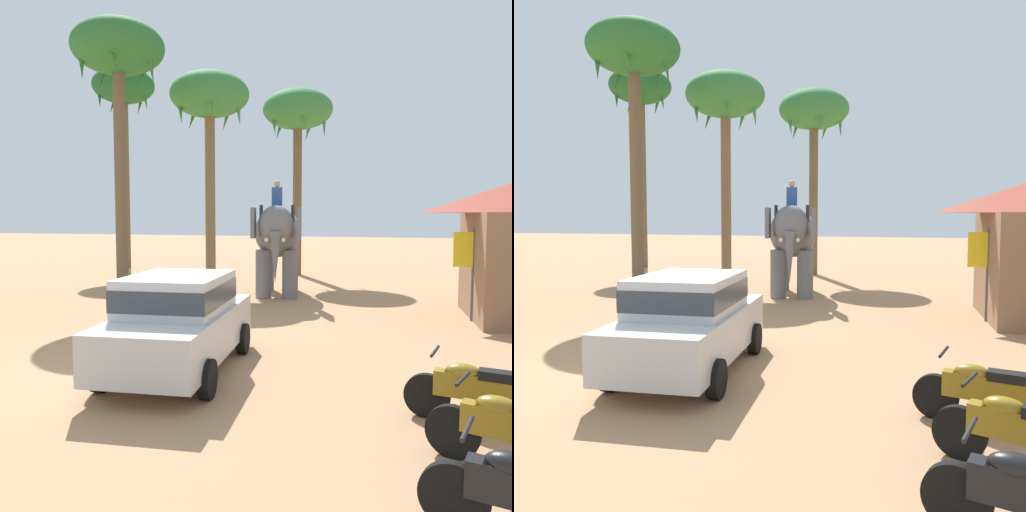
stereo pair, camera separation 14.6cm
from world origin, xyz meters
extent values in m
plane|color=tan|center=(0.00, 0.00, 0.00)|extent=(120.00, 120.00, 0.00)
cube|color=#B7BABF|center=(0.47, 0.26, 0.68)|extent=(2.11, 4.25, 0.76)
cube|color=#B7BABF|center=(0.48, 0.16, 1.38)|extent=(1.77, 2.25, 0.64)
cube|color=#2D3842|center=(0.48, 0.16, 1.38)|extent=(1.79, 2.27, 0.35)
cylinder|color=black|center=(-0.51, 1.44, 0.30)|extent=(0.24, 0.62, 0.60)
cylinder|color=black|center=(1.18, 1.61, 0.30)|extent=(0.24, 0.62, 0.60)
cylinder|color=black|center=(-0.25, -1.09, 0.30)|extent=(0.24, 0.62, 0.60)
cylinder|color=black|center=(1.45, -0.92, 0.30)|extent=(0.24, 0.62, 0.60)
ellipsoid|color=slate|center=(-0.03, 9.32, 2.15)|extent=(2.19, 3.36, 1.70)
cylinder|color=slate|center=(0.59, 8.50, 0.80)|extent=(0.52, 0.52, 1.60)
cylinder|color=slate|center=(-0.27, 8.32, 0.80)|extent=(0.52, 0.52, 1.60)
cylinder|color=slate|center=(0.21, 10.32, 0.80)|extent=(0.52, 0.52, 1.60)
cylinder|color=slate|center=(-0.65, 10.15, 0.80)|extent=(0.52, 0.52, 1.60)
ellipsoid|color=slate|center=(0.30, 7.73, 2.45)|extent=(1.28, 1.20, 1.20)
cube|color=slate|center=(0.99, 7.97, 2.50)|extent=(0.28, 0.81, 0.96)
cube|color=slate|center=(-0.43, 7.68, 2.50)|extent=(0.28, 0.81, 0.96)
cone|color=slate|center=(0.39, 7.29, 1.45)|extent=(0.43, 0.43, 1.60)
cone|color=beige|center=(0.64, 7.39, 1.95)|extent=(0.23, 0.58, 0.21)
cone|color=beige|center=(0.13, 7.29, 1.95)|extent=(0.23, 0.58, 0.21)
cube|color=#2D519E|center=(0.14, 8.49, 3.35)|extent=(0.38, 0.30, 0.60)
sphere|color=tan|center=(0.14, 8.49, 3.77)|extent=(0.22, 0.22, 0.22)
cylinder|color=#333338|center=(0.65, 8.59, 2.80)|extent=(0.12, 0.12, 0.55)
cylinder|color=#333338|center=(-0.37, 8.38, 2.80)|extent=(0.12, 0.12, 0.55)
cylinder|color=black|center=(4.67, -3.27, 0.30)|extent=(0.61, 0.25, 0.60)
ellipsoid|color=black|center=(5.11, -3.38, 0.70)|extent=(0.49, 0.34, 0.20)
cylinder|color=black|center=(4.76, -3.29, 0.92)|extent=(0.18, 0.54, 0.04)
cylinder|color=black|center=(4.78, -1.86, 0.30)|extent=(0.60, 0.29, 0.60)
cube|color=olive|center=(5.34, -2.05, 0.52)|extent=(1.03, 0.52, 0.32)
ellipsoid|color=olive|center=(5.20, -2.01, 0.70)|extent=(0.49, 0.37, 0.20)
cylinder|color=black|center=(4.86, -1.89, 0.92)|extent=(0.22, 0.53, 0.04)
cylinder|color=black|center=(4.54, -0.74, 0.30)|extent=(0.61, 0.22, 0.60)
cube|color=olive|center=(5.13, -0.86, 0.52)|extent=(1.04, 0.41, 0.32)
ellipsoid|color=olive|center=(4.98, -0.83, 0.70)|extent=(0.48, 0.33, 0.20)
cube|color=black|center=(5.37, -0.91, 0.70)|extent=(0.48, 0.31, 0.12)
cylinder|color=black|center=(4.63, -0.76, 0.92)|extent=(0.15, 0.55, 0.04)
cylinder|color=brown|center=(-0.65, 15.47, 3.69)|extent=(0.41, 0.41, 7.38)
ellipsoid|color=#337A38|center=(-0.65, 15.47, 7.58)|extent=(3.20, 3.20, 1.80)
cone|color=#337A38|center=(0.55, 15.47, 7.08)|extent=(0.40, 0.92, 1.64)
cone|color=#337A38|center=(-0.27, 16.61, 7.08)|extent=(0.91, 0.57, 1.67)
cone|color=#337A38|center=(-1.62, 16.18, 7.08)|extent=(0.73, 0.83, 1.69)
cone|color=#337A38|center=(-1.62, 14.77, 7.08)|extent=(0.73, 0.83, 1.69)
cone|color=#337A38|center=(-0.27, 14.33, 7.08)|extent=(0.91, 0.57, 1.67)
cylinder|color=brown|center=(-5.43, 8.15, 4.16)|extent=(0.42, 0.42, 8.32)
ellipsoid|color=#286B2D|center=(-5.43, 8.15, 8.52)|extent=(3.20, 3.20, 1.80)
cone|color=#286B2D|center=(-4.23, 8.15, 8.02)|extent=(0.40, 0.92, 1.64)
cone|color=#286B2D|center=(-5.06, 9.29, 8.02)|extent=(0.91, 0.57, 1.67)
cone|color=#286B2D|center=(-6.40, 8.86, 8.02)|extent=(0.73, 0.83, 1.69)
cone|color=#286B2D|center=(-6.40, 7.45, 8.02)|extent=(0.73, 0.83, 1.69)
cone|color=#286B2D|center=(-5.06, 7.01, 8.02)|extent=(0.91, 0.57, 1.67)
cylinder|color=brown|center=(-10.00, 16.13, 4.63)|extent=(0.43, 0.43, 9.27)
ellipsoid|color=#1E5B28|center=(-10.00, 16.13, 9.47)|extent=(3.20, 3.20, 1.80)
cone|color=#1E5B28|center=(-8.80, 16.13, 8.97)|extent=(0.40, 0.92, 1.64)
cone|color=#1E5B28|center=(-9.62, 17.27, 8.97)|extent=(0.91, 0.57, 1.67)
cone|color=#1E5B28|center=(-10.97, 16.83, 8.97)|extent=(0.73, 0.83, 1.69)
cone|color=#1E5B28|center=(-10.97, 15.42, 8.97)|extent=(0.73, 0.83, 1.69)
cone|color=#1E5B28|center=(-9.62, 14.99, 8.97)|extent=(0.91, 0.57, 1.67)
cylinder|color=brown|center=(-3.48, 11.72, 3.70)|extent=(0.41, 0.41, 7.39)
ellipsoid|color=#337A38|center=(-3.48, 11.72, 7.59)|extent=(3.20, 3.20, 1.80)
cone|color=#337A38|center=(-2.28, 11.72, 7.09)|extent=(0.40, 0.92, 1.64)
cone|color=#337A38|center=(-3.10, 12.86, 7.09)|extent=(0.91, 0.57, 1.67)
cone|color=#337A38|center=(-4.45, 12.43, 7.09)|extent=(0.73, 0.83, 1.69)
cone|color=#337A38|center=(-4.45, 11.02, 7.09)|extent=(0.73, 0.83, 1.69)
cone|color=#337A38|center=(-3.10, 10.58, 7.09)|extent=(0.91, 0.57, 1.67)
cylinder|color=#4C4C51|center=(5.91, 6.30, 1.20)|extent=(0.10, 0.10, 2.40)
cube|color=yellow|center=(5.91, 6.30, 1.85)|extent=(1.00, 0.08, 0.90)
camera|label=1|loc=(4.23, -7.78, 2.70)|focal=35.74mm
camera|label=2|loc=(4.37, -7.74, 2.70)|focal=35.74mm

